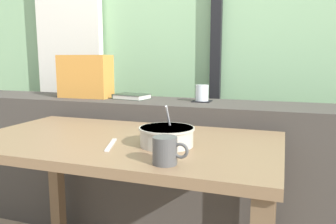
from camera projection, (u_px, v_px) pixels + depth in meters
name	position (u px, v px, depth m)	size (l,w,h in m)	color
outdoor_backdrop	(186.00, 7.00, 2.36)	(4.80, 0.08, 2.80)	#8EBC89
curtain_left_panel	(69.00, 31.00, 2.59)	(0.56, 0.06, 2.50)	silver
window_divider_post	(217.00, 19.00, 2.23)	(0.07, 0.05, 2.60)	black
dark_console_ledge	(158.00, 168.00, 1.99)	(2.80, 0.39, 0.80)	#423D38
breakfast_table	(123.00, 164.00, 1.37)	(1.24, 0.69, 0.72)	brown
coaster_square	(202.00, 101.00, 1.87)	(0.10, 0.10, 0.01)	black
juice_glass	(202.00, 93.00, 1.87)	(0.07, 0.07, 0.09)	white
closed_book	(131.00, 96.00, 2.00)	(0.22, 0.17, 0.03)	#334233
throw_pillow	(85.00, 76.00, 2.06)	(0.32, 0.14, 0.26)	#D18938
soup_bowl	(167.00, 137.00, 1.23)	(0.21, 0.21, 0.15)	#BCB7A8
fork_utensil	(111.00, 145.00, 1.24)	(0.02, 0.17, 0.01)	silver
ceramic_mug	(166.00, 151.00, 1.02)	(0.11, 0.08, 0.08)	#4C4C4C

